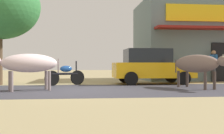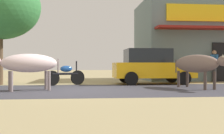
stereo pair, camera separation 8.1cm
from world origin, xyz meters
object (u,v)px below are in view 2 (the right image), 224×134
Objects in this scene: parked_hatchback_car at (151,66)px; pedestrian_by_shop at (214,63)px; parked_motorcycle at (66,74)px; cow_near_brown at (27,64)px; cow_far_dark at (197,64)px.

parked_hatchback_car is 3.89m from pedestrian_by_shop.
parked_hatchback_car is 2.21× the size of pedestrian_by_shop.
cow_near_brown is at bearing -114.46° from parked_motorcycle.
parked_hatchback_car is 6.01m from cow_near_brown.
parked_motorcycle is 0.60× the size of cow_far_dark.
parked_motorcycle is 2.91m from cow_near_brown.
cow_far_dark is (1.07, -2.83, 0.09)m from parked_hatchback_car.
cow_far_dark reaches higher than cow_near_brown.
cow_far_dark reaches higher than parked_motorcycle.
parked_motorcycle is (-3.96, -0.48, -0.36)m from parked_hatchback_car.
pedestrian_by_shop is (8.84, 4.31, 0.03)m from cow_near_brown.
parked_hatchback_car reaches higher than parked_motorcycle.
pedestrian_by_shop reaches higher than cow_far_dark.
cow_far_dark is 1.69× the size of pedestrian_by_shop.
pedestrian_by_shop reaches higher than parked_motorcycle.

